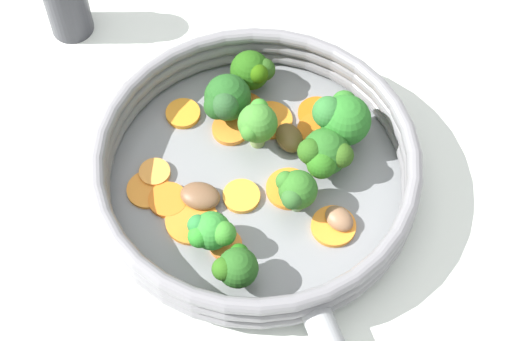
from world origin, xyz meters
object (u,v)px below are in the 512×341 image
(carrot_slice_9, at_px, (148,189))
(mushroom_piece_1, at_px, (289,138))
(carrot_slice_12, at_px, (318,131))
(broccoli_floret_6, at_px, (226,100))
(carrot_slice_2, at_px, (168,200))
(broccoli_floret_2, at_px, (342,117))
(broccoli_floret_7, at_px, (257,123))
(broccoli_floret_0, at_px, (296,191))
(carrot_slice_0, at_px, (183,114))
(carrot_slice_4, at_px, (287,193))
(broccoli_floret_3, at_px, (210,232))
(mushroom_piece_2, at_px, (339,219))
(carrot_slice_7, at_px, (317,113))
(carrot_slice_10, at_px, (333,226))
(carrot_slice_8, at_px, (155,173))
(mushroom_piece_0, at_px, (200,196))
(skillet, at_px, (256,182))
(broccoli_floret_4, at_px, (325,154))
(broccoli_floret_1, at_px, (253,71))
(carrot_slice_5, at_px, (241,196))
(carrot_slice_6, at_px, (228,246))
(carrot_slice_1, at_px, (245,108))
(carrot_slice_11, at_px, (230,129))
(carrot_slice_3, at_px, (192,221))
(broccoli_floret_5, at_px, (236,267))
(carrot_slice_13, at_px, (270,120))

(carrot_slice_9, height_order, mushroom_piece_1, mushroom_piece_1)
(carrot_slice_12, relative_size, broccoli_floret_6, 0.81)
(carrot_slice_2, xyz_separation_m, broccoli_floret_2, (0.12, 0.12, 0.03))
(broccoli_floret_7, bearing_deg, broccoli_floret_0, -42.51)
(carrot_slice_0, bearing_deg, carrot_slice_4, -20.41)
(broccoli_floret_3, bearing_deg, broccoli_floret_6, 106.60)
(carrot_slice_12, height_order, mushroom_piece_2, mushroom_piece_2)
(carrot_slice_7, bearing_deg, carrot_slice_10, -64.33)
(carrot_slice_7, xyz_separation_m, carrot_slice_8, (-0.11, -0.11, 0.00))
(mushroom_piece_0, bearing_deg, mushroom_piece_1, 58.73)
(skillet, bearing_deg, broccoli_floret_4, 30.69)
(broccoli_floret_1, xyz_separation_m, broccoli_floret_3, (0.03, -0.17, -0.00))
(skillet, xyz_separation_m, broccoli_floret_3, (-0.01, -0.07, 0.03))
(carrot_slice_5, bearing_deg, mushroom_piece_0, -154.69)
(carrot_slice_9, bearing_deg, broccoli_floret_4, 29.07)
(carrot_slice_5, relative_size, broccoli_floret_0, 0.75)
(carrot_slice_4, distance_m, carrot_slice_6, 0.07)
(carrot_slice_6, bearing_deg, carrot_slice_1, 105.58)
(carrot_slice_2, relative_size, broccoli_floret_1, 0.81)
(carrot_slice_11, distance_m, broccoli_floret_3, 0.12)
(skillet, distance_m, mushroom_piece_1, 0.05)
(carrot_slice_7, distance_m, mushroom_piece_2, 0.12)
(carrot_slice_7, xyz_separation_m, mushroom_piece_0, (-0.07, -0.12, 0.01))
(carrot_slice_5, xyz_separation_m, carrot_slice_11, (-0.04, 0.06, 0.00))
(broccoli_floret_1, bearing_deg, carrot_slice_2, -99.37)
(mushroom_piece_1, bearing_deg, skillet, -106.41)
(carrot_slice_9, relative_size, broccoli_floret_3, 0.90)
(carrot_slice_3, height_order, broccoli_floret_5, broccoli_floret_5)
(broccoli_floret_4, bearing_deg, broccoli_floret_7, 174.87)
(broccoli_floret_3, height_order, broccoli_floret_6, broccoli_floret_6)
(skillet, height_order, carrot_slice_6, carrot_slice_6)
(skillet, distance_m, carrot_slice_9, 0.10)
(skillet, distance_m, broccoli_floret_5, 0.10)
(carrot_slice_11, bearing_deg, mushroom_piece_1, 7.84)
(carrot_slice_11, xyz_separation_m, broccoli_floret_3, (0.03, -0.11, 0.02))
(carrot_slice_2, height_order, broccoli_floret_1, broccoli_floret_1)
(carrot_slice_8, bearing_deg, mushroom_piece_2, 4.38)
(carrot_slice_6, relative_size, broccoli_floret_1, 0.67)
(carrot_slice_1, height_order, carrot_slice_12, same)
(carrot_slice_7, bearing_deg, skillet, -107.93)
(carrot_slice_13, bearing_deg, carrot_slice_10, -43.26)
(broccoli_floret_5, bearing_deg, carrot_slice_10, 51.98)
(skillet, height_order, carrot_slice_8, carrot_slice_8)
(skillet, xyz_separation_m, carrot_slice_0, (-0.09, 0.04, 0.01))
(skillet, relative_size, carrot_slice_2, 7.90)
(carrot_slice_6, relative_size, carrot_slice_13, 0.69)
(broccoli_floret_3, bearing_deg, broccoli_floret_7, 90.56)
(carrot_slice_1, distance_m, broccoli_floret_7, 0.05)
(carrot_slice_1, relative_size, carrot_slice_9, 0.91)
(broccoli_floret_1, height_order, broccoli_floret_6, broccoli_floret_6)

